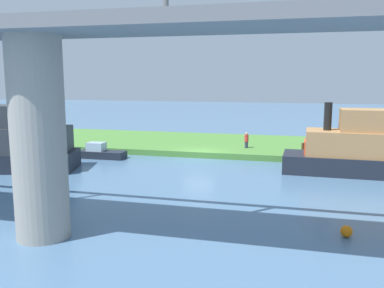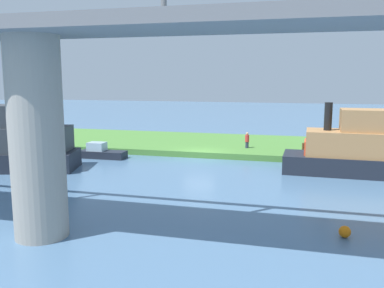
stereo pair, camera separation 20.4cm
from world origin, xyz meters
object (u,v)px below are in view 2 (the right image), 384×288
Objects in this scene: bridge_pylon at (37,139)px; mooring_post at (303,149)px; person_on_bank at (247,140)px; riverboat_paddlewheel at (361,148)px; marker_buoy at (345,232)px; houseboat_blue at (10,144)px; motorboat_white at (101,152)px.

mooring_post is at bearing -118.99° from bridge_pylon.
mooring_post is at bearing 153.53° from person_on_bank.
riverboat_paddlewheel is at bearing 144.81° from person_on_bank.
person_on_bank reaches higher than marker_buoy.
person_on_bank is at bearing -145.50° from houseboat_blue.
mooring_post is 16.47m from motorboat_white.
bridge_pylon is 21.26m from riverboat_paddlewheel.
person_on_bank is 5.33m from mooring_post.
motorboat_white is 7.81× the size of marker_buoy.
riverboat_paddlewheel is at bearing -168.94° from houseboat_blue.
houseboat_blue is (20.50, 8.44, 0.90)m from mooring_post.
houseboat_blue is at bearing -47.20° from bridge_pylon.
riverboat_paddlewheel is 19.45× the size of marker_buoy.
mooring_post is (-4.77, 2.37, -0.20)m from person_on_bank.
bridge_pylon is at bearing 108.96° from motorboat_white.
bridge_pylon reaches higher than person_on_bank.
bridge_pylon is 2.12× the size of motorboat_white.
marker_buoy is at bearing 96.11° from mooring_post.
houseboat_blue is 21.13× the size of marker_buoy.
houseboat_blue is 2.71× the size of motorboat_white.
riverboat_paddlewheel is at bearing 136.06° from mooring_post.
houseboat_blue reaches higher than person_on_bank.
bridge_pylon is 16.53× the size of marker_buoy.
marker_buoy is at bearing 80.31° from riverboat_paddlewheel.
mooring_post reaches higher than marker_buoy.
bridge_pylon reaches higher than houseboat_blue.
motorboat_white is at bearing -36.47° from marker_buoy.
person_on_bank reaches higher than motorboat_white.
person_on_bank is 0.36× the size of motorboat_white.
motorboat_white is at bearing 24.16° from person_on_bank.
motorboat_white is (-4.28, -5.67, -1.44)m from houseboat_blue.
bridge_pylon is 22.09m from mooring_post.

